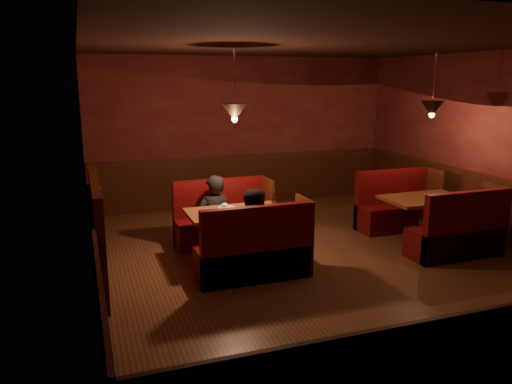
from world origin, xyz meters
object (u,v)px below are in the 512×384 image
object	(u,v)px
second_table	(424,209)
second_bench_far	(396,210)
main_bench_near	(256,255)
main_table	(237,222)
diner_b	(257,220)
diner_a	(214,201)
main_bench_far	(223,224)
second_bench_near	(459,236)

from	to	relation	value
second_table	second_bench_far	size ratio (longest dim) A/B	0.90
main_bench_near	second_table	xyz separation A→B (m)	(2.95, 0.54, 0.21)
main_table	main_bench_near	distance (m)	0.78
second_bench_far	diner_b	world-z (taller)	diner_b
second_bench_far	diner_a	bearing A→B (deg)	179.41
main_bench_near	main_table	bearing A→B (deg)	91.10
main_bench_far	second_table	xyz separation A→B (m)	(2.95, -0.96, 0.21)
diner_a	diner_b	distance (m)	1.24
main_table	diner_b	world-z (taller)	diner_b
second_bench_far	diner_b	size ratio (longest dim) A/B	0.93
main_table	diner_a	distance (m)	0.62
second_table	diner_b	xyz separation A→B (m)	(-2.88, -0.44, 0.22)
diner_a	main_table	bearing A→B (deg)	99.91
main_table	diner_a	world-z (taller)	diner_a
second_bench_far	diner_b	bearing A→B (deg)	-157.88
second_bench_near	diner_b	world-z (taller)	diner_b
main_bench_far	second_table	world-z (taller)	main_bench_far
main_table	diner_b	bearing A→B (deg)	-83.27
main_bench_near	diner_a	distance (m)	1.40
main_bench_near	diner_b	world-z (taller)	diner_b
diner_b	main_bench_far	bearing A→B (deg)	99.38
diner_b	main_bench_near	bearing A→B (deg)	-114.25
second_bench_near	diner_a	world-z (taller)	diner_a
second_bench_far	diner_b	xyz separation A→B (m)	(-2.91, -1.18, 0.43)
second_bench_far	second_bench_near	distance (m)	1.50
main_bench_far	second_bench_far	distance (m)	2.98
second_bench_far	second_table	bearing A→B (deg)	-92.20
diner_a	diner_b	world-z (taller)	diner_b
main_table	main_bench_near	xyz separation A→B (m)	(0.01, -0.75, -0.23)
main_bench_near	second_bench_far	distance (m)	3.24
main_bench_near	second_bench_far	size ratio (longest dim) A/B	1.05
main_bench_near	diner_b	xyz separation A→B (m)	(0.06, 0.10, 0.43)
second_table	diner_b	bearing A→B (deg)	-171.41
main_table	diner_a	size ratio (longest dim) A/B	0.90
main_bench_near	second_bench_far	xyz separation A→B (m)	(2.98, 1.29, 0.00)
main_table	main_bench_far	bearing A→B (deg)	88.90
second_bench_far	second_bench_near	world-z (taller)	same
second_table	main_table	bearing A→B (deg)	175.93
main_table	second_bench_far	distance (m)	3.05
main_table	second_bench_near	bearing A→B (deg)	-17.79
second_bench_far	main_table	bearing A→B (deg)	-169.80
main_bench_far	main_bench_near	world-z (taller)	same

